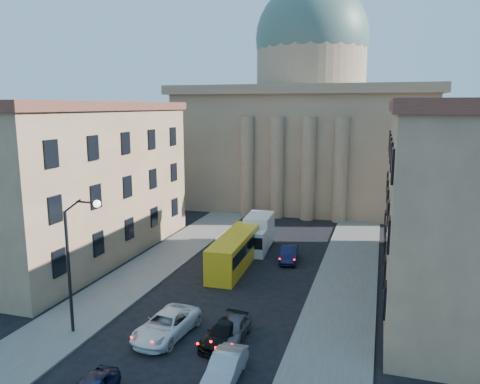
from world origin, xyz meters
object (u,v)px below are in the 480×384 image
(street_lamp, at_px, (75,255))
(city_bus, at_px, (235,250))
(box_truck, at_px, (257,234))
(car_right_near, at_px, (225,368))

(street_lamp, bearing_deg, city_bus, 69.52)
(street_lamp, height_order, city_bus, street_lamp)
(street_lamp, distance_m, city_bus, 16.40)
(street_lamp, relative_size, box_truck, 1.41)
(car_right_near, relative_size, box_truck, 0.68)
(city_bus, xyz_separation_m, box_truck, (0.58, 5.69, 0.02))
(box_truck, bearing_deg, city_bus, -99.06)
(box_truck, bearing_deg, car_right_near, -82.56)
(car_right_near, distance_m, city_bus, 17.74)
(car_right_near, xyz_separation_m, city_bus, (-4.88, 17.04, 0.87))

